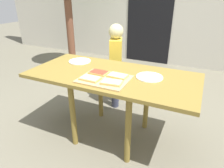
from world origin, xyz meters
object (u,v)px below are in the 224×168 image
plate_white_right (149,77)px  plate_white_left (80,61)px  dining_table (112,81)px  pizza_slice_near_right (112,82)px  pizza_slice_near_left (90,78)px  cutting_board (104,79)px  pizza_slice_far_right (118,76)px  pizza_slice_far_left (99,73)px  child_left (116,61)px

plate_white_right → plate_white_left: (-0.79, 0.11, 0.00)m
dining_table → pizza_slice_near_right: bearing=-65.7°
pizza_slice_near_right → pizza_slice_near_left: bearing=-178.6°
cutting_board → pizza_slice_far_right: bearing=42.7°
cutting_board → plate_white_left: cutting_board is taller
pizza_slice_far_left → pizza_slice_far_right: same height
cutting_board → pizza_slice_near_right: bearing=-33.6°
pizza_slice_far_left → pizza_slice_near_right: bearing=-36.4°
pizza_slice_near_right → child_left: (-0.33, 0.82, -0.11)m
pizza_slice_near_left → pizza_slice_near_right: 0.19m
pizza_slice_far_right → pizza_slice_near_right: same height
dining_table → pizza_slice_far_left: (-0.10, -0.07, 0.09)m
pizza_slice_far_right → pizza_slice_near_left: bearing=-140.8°
pizza_slice_far_right → pizza_slice_near_left: size_ratio=1.02×
dining_table → pizza_slice_far_right: bearing=-39.4°
cutting_board → plate_white_left: size_ratio=1.79×
plate_white_right → child_left: (-0.56, 0.55, -0.09)m
pizza_slice_far_right → plate_white_right: size_ratio=0.74×
pizza_slice_far_left → child_left: bearing=101.2°
pizza_slice_far_right → pizza_slice_near_right: size_ratio=0.96×
cutting_board → pizza_slice_near_right: 0.12m
child_left → pizza_slice_far_left: bearing=-78.8°
pizza_slice_far_right → plate_white_left: (-0.55, 0.24, -0.02)m
dining_table → child_left: (-0.23, 0.61, -0.02)m
cutting_board → child_left: child_left is taller
pizza_slice_far_left → child_left: (-0.13, 0.68, -0.11)m
dining_table → child_left: size_ratio=1.48×
dining_table → pizza_slice_near_right: pizza_slice_near_right is taller
pizza_slice_far_left → plate_white_right: pizza_slice_far_left is taller
cutting_board → pizza_slice_near_left: pizza_slice_near_left is taller
pizza_slice_near_right → pizza_slice_far_left: bearing=143.6°
plate_white_right → plate_white_left: size_ratio=1.00×
cutting_board → pizza_slice_near_right: (0.10, -0.06, 0.02)m
plate_white_right → pizza_slice_near_right: bearing=-130.7°
pizza_slice_far_left → child_left: 0.70m
pizza_slice_far_left → cutting_board: bearing=-39.1°
pizza_slice_far_right → pizza_slice_near_right: bearing=-85.8°
dining_table → plate_white_left: bearing=159.6°
pizza_slice_far_right → pizza_slice_near_left: (-0.18, -0.15, 0.00)m
pizza_slice_far_left → pizza_slice_near_left: size_ratio=1.01×
pizza_slice_far_left → plate_white_right: (0.43, 0.13, -0.02)m
pizza_slice_near_right → dining_table: bearing=114.3°
pizza_slice_near_right → plate_white_left: size_ratio=0.77×
pizza_slice_near_left → pizza_slice_near_right: (0.19, 0.00, 0.00)m
pizza_slice_far_right → child_left: (-0.32, 0.68, -0.11)m
pizza_slice_near_right → plate_white_left: bearing=145.2°
plate_white_left → pizza_slice_near_left: bearing=-47.3°
plate_white_right → child_left: bearing=135.8°
cutting_board → pizza_slice_far_left: 0.13m
pizza_slice_far_right → pizza_slice_near_right: 0.15m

